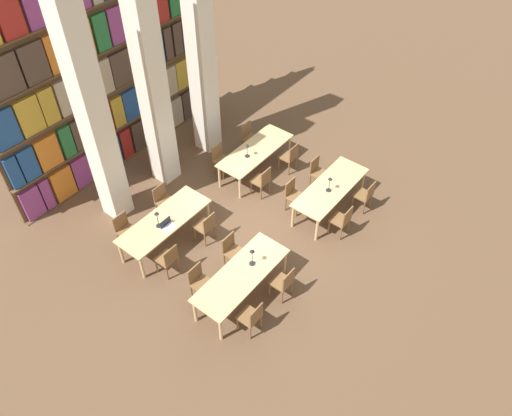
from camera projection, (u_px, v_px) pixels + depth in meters
ground_plane at (252, 225)px, 12.55m from camera, size 40.00×40.00×0.00m
bookshelf_bank at (112, 71)px, 12.61m from camera, size 7.03×0.35×5.50m
pillar_left at (92, 113)px, 10.78m from camera, size 0.56×0.56×6.00m
pillar_center at (151, 80)px, 11.74m from camera, size 0.56×0.56×6.00m
pillar_right at (201, 52)px, 12.70m from camera, size 0.56×0.56×6.00m
reading_table_0 at (241, 276)px, 10.58m from camera, size 2.37×0.87×0.76m
chair_0 at (252, 317)px, 10.10m from camera, size 0.42×0.40×0.89m
chair_1 at (200, 281)px, 10.72m from camera, size 0.42×0.40×0.89m
chair_2 at (284, 282)px, 10.71m from camera, size 0.42×0.40×0.89m
chair_3 at (233, 250)px, 11.33m from camera, size 0.42×0.40×0.89m
desk_lamp_0 at (252, 254)px, 10.50m from camera, size 0.14×0.14×0.47m
reading_table_1 at (330, 189)px, 12.49m from camera, size 2.37×0.87×0.76m
chair_4 at (342, 220)px, 12.00m from camera, size 0.42×0.40×0.89m
chair_5 at (294, 195)px, 12.63m from camera, size 0.42×0.40×0.89m
chair_6 at (365, 195)px, 12.62m from camera, size 0.42×0.40×0.89m
chair_7 at (318, 172)px, 13.24m from camera, size 0.42×0.40×0.89m
desk_lamp_1 at (330, 182)px, 12.13m from camera, size 0.14×0.14×0.44m
reading_table_2 at (164, 222)px, 11.68m from camera, size 2.37×0.87×0.76m
chair_8 at (168, 259)px, 11.16m from camera, size 0.42×0.40×0.89m
chair_9 at (125, 229)px, 11.79m from camera, size 0.42×0.40×0.89m
chair_10 at (206, 226)px, 11.86m from camera, size 0.42×0.40×0.89m
chair_11 at (164, 200)px, 12.49m from camera, size 0.42×0.40×0.89m
desk_lamp_2 at (157, 217)px, 11.28m from camera, size 0.14×0.14×0.47m
laptop at (168, 226)px, 11.44m from camera, size 0.32×0.22×0.21m
reading_table_3 at (255, 152)px, 13.52m from camera, size 2.37×0.87×0.76m
chair_12 at (262, 180)px, 13.00m from camera, size 0.42×0.40×0.89m
chair_13 at (221, 159)px, 13.63m from camera, size 0.42×0.40×0.89m
chair_14 at (290, 156)px, 13.69m from camera, size 0.42×0.40×0.89m
chair_15 at (249, 137)px, 14.32m from camera, size 0.42×0.40×0.89m
desk_lamp_3 at (247, 148)px, 13.08m from camera, size 0.14×0.14×0.41m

